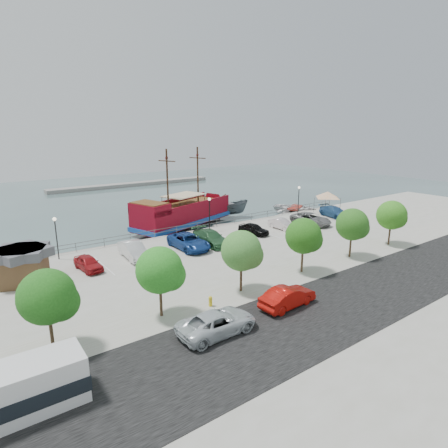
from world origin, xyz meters
TOP-DOWN VIEW (x-y plane):
  - ground at (0.00, 0.00)m, footprint 160.00×160.00m
  - land_slab at (0.00, -21.00)m, footprint 100.00×58.00m
  - street at (0.00, -16.00)m, footprint 100.00×8.00m
  - sidewalk at (0.00, -10.00)m, footprint 100.00×4.00m
  - seawall_railing at (0.00, 7.80)m, footprint 50.00×0.06m
  - far_shore at (10.00, 55.00)m, footprint 40.00×3.00m
  - pirate_ship at (1.39, 13.86)m, footprint 18.62×10.48m
  - patrol_boat at (8.74, 14.43)m, footprint 6.74×4.82m
  - speedboat at (19.10, 10.00)m, footprint 7.72×8.42m
  - dock_west at (-14.21, 9.20)m, footprint 6.99×2.12m
  - dock_mid at (6.61, 9.20)m, footprint 7.28×3.17m
  - dock_east at (15.95, 9.20)m, footprint 7.52×3.99m
  - shed at (-21.71, 1.92)m, footprint 4.92×4.92m
  - canopy_tent at (20.64, 4.87)m, footprint 4.65×4.65m
  - street_van at (-13.15, -14.10)m, footprint 5.31×2.49m
  - street_sedan at (-6.91, -14.08)m, footprint 4.70×1.88m
  - shuttle_bus at (-24.75, -14.50)m, footprint 6.72×2.43m
  - fire_hydrant at (-11.45, -10.80)m, footprint 0.28×0.28m
  - lamp_post_left at (-18.00, 6.50)m, footprint 0.36×0.36m
  - lamp_post_mid at (0.00, 6.50)m, footprint 0.36×0.36m
  - lamp_post_right at (16.00, 6.50)m, footprint 0.36×0.36m
  - tree_a at (-21.85, -10.07)m, footprint 3.30×3.20m
  - tree_b at (-14.85, -10.07)m, footprint 3.30×3.20m
  - tree_c at (-7.85, -10.07)m, footprint 3.30×3.20m
  - tree_d at (-0.85, -10.07)m, footprint 3.30×3.20m
  - tree_e at (6.15, -10.07)m, footprint 3.30×3.20m
  - tree_f at (13.15, -10.07)m, footprint 3.30×3.20m
  - parked_car_a at (-16.46, 1.82)m, footprint 2.01×4.05m
  - parked_car_b at (-11.79, 2.53)m, footprint 2.02×5.08m
  - parked_car_c at (-5.81, 1.85)m, footprint 2.69×5.82m
  - parked_car_d at (-3.06, 1.66)m, footprint 2.25×5.50m
  - parked_car_e at (3.53, 2.07)m, footprint 2.40×4.28m
  - parked_car_f at (8.09, 1.81)m, footprint 1.47×4.04m
  - parked_car_g at (12.90, 1.23)m, footprint 3.28×5.92m
  - parked_car_h at (19.09, 2.21)m, footprint 3.22×5.65m

SIDE VIEW (x-z plane):
  - ground at x=0.00m, z-range -1.00..-1.00m
  - dock_west at x=-14.21m, z-range -1.00..-0.60m
  - dock_mid at x=6.61m, z-range -1.00..-0.60m
  - dock_east at x=15.95m, z-range -1.00..-0.59m
  - land_slab at x=0.00m, z-range -1.20..0.00m
  - far_shore at x=10.00m, z-range -1.00..-0.20m
  - speedboat at x=19.10m, z-range -1.00..0.43m
  - street at x=0.00m, z-range -0.01..0.03m
  - sidewalk at x=0.00m, z-range -0.01..0.04m
  - patrol_boat at x=8.74m, z-range -1.00..1.45m
  - fire_hydrant at x=-11.45m, z-range 0.04..0.86m
  - seawall_railing at x=0.00m, z-range 0.03..1.03m
  - parked_car_f at x=8.09m, z-range 0.00..1.32m
  - parked_car_a at x=-16.46m, z-range 0.00..1.33m
  - parked_car_e at x=3.53m, z-range 0.00..1.38m
  - street_van at x=-13.15m, z-range 0.00..1.47m
  - street_sedan at x=-6.91m, z-range 0.00..1.52m
  - parked_car_h at x=19.09m, z-range 0.00..1.54m
  - parked_car_g at x=12.90m, z-range 0.00..1.57m
  - parked_car_d at x=-3.06m, z-range 0.00..1.60m
  - parked_car_c at x=-5.81m, z-range 0.00..1.62m
  - parked_car_b at x=-11.79m, z-range 0.00..1.64m
  - pirate_ship at x=1.39m, z-range -4.84..6.71m
  - shuttle_bus at x=-24.75m, z-range -0.04..2.32m
  - shed at x=-21.71m, z-range 0.10..3.16m
  - lamp_post_left at x=-18.00m, z-range 0.80..5.08m
  - lamp_post_mid at x=0.00m, z-range 0.80..5.08m
  - lamp_post_right at x=16.00m, z-range 0.80..5.08m
  - canopy_tent at x=20.64m, z-range 1.39..5.14m
  - tree_a at x=-21.85m, z-range 0.80..5.80m
  - tree_b at x=-14.85m, z-range 0.80..5.80m
  - tree_c at x=-7.85m, z-range 0.80..5.80m
  - tree_d at x=-0.85m, z-range 0.80..5.80m
  - tree_e at x=6.15m, z-range 0.80..5.80m
  - tree_f at x=13.15m, z-range 0.80..5.80m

